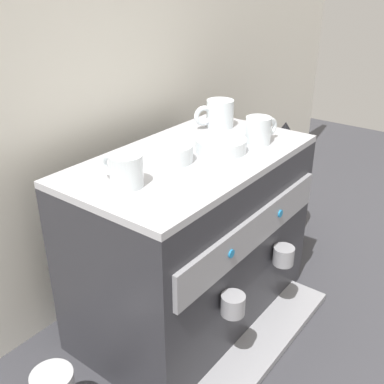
# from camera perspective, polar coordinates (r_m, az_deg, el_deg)

# --- Properties ---
(ground_plane) EXTENTS (4.00, 4.00, 0.00)m
(ground_plane) POSITION_cam_1_polar(r_m,az_deg,el_deg) (1.39, 0.00, -14.41)
(ground_plane) COLOR #38383D
(tiled_backsplash_wall) EXTENTS (2.80, 0.03, 0.96)m
(tiled_backsplash_wall) POSITION_cam_1_polar(r_m,az_deg,el_deg) (1.33, -10.29, 7.05)
(tiled_backsplash_wall) COLOR silver
(tiled_backsplash_wall) RESTS_ON ground_plane
(espresso_machine) EXTENTS (0.66, 0.47, 0.48)m
(espresso_machine) POSITION_cam_1_polar(r_m,az_deg,el_deg) (1.24, 0.16, -6.05)
(espresso_machine) COLOR #2D2D33
(espresso_machine) RESTS_ON ground_plane
(ceramic_cup_0) EXTENTS (0.10, 0.07, 0.07)m
(ceramic_cup_0) POSITION_cam_1_polar(r_m,az_deg,el_deg) (1.22, 8.32, 7.59)
(ceramic_cup_0) COLOR silver
(ceramic_cup_0) RESTS_ON espresso_machine
(ceramic_cup_1) EXTENTS (0.11, 0.08, 0.08)m
(ceramic_cup_1) POSITION_cam_1_polar(r_m,az_deg,el_deg) (1.34, 3.30, 9.65)
(ceramic_cup_1) COLOR silver
(ceramic_cup_1) RESTS_ON espresso_machine
(ceramic_cup_2) EXTENTS (0.07, 0.11, 0.07)m
(ceramic_cup_2) POSITION_cam_1_polar(r_m,az_deg,el_deg) (0.98, -8.30, 2.71)
(ceramic_cup_2) COLOR silver
(ceramic_cup_2) RESTS_ON espresso_machine
(ceramic_bowl_0) EXTENTS (0.10, 0.10, 0.04)m
(ceramic_bowl_0) POSITION_cam_1_polar(r_m,az_deg,el_deg) (1.10, -2.43, 4.80)
(ceramic_bowl_0) COLOR silver
(ceramic_bowl_0) RESTS_ON espresso_machine
(ceramic_bowl_1) EXTENTS (0.13, 0.13, 0.03)m
(ceramic_bowl_1) POSITION_cam_1_polar(r_m,az_deg,el_deg) (1.16, 3.59, 5.80)
(ceramic_bowl_1) COLOR silver
(ceramic_bowl_1) RESTS_ON espresso_machine
(coffee_grinder) EXTENTS (0.18, 0.18, 0.43)m
(coffee_grinder) POSITION_cam_1_polar(r_m,az_deg,el_deg) (1.68, 10.89, 1.25)
(coffee_grinder) COLOR #939399
(coffee_grinder) RESTS_ON ground_plane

